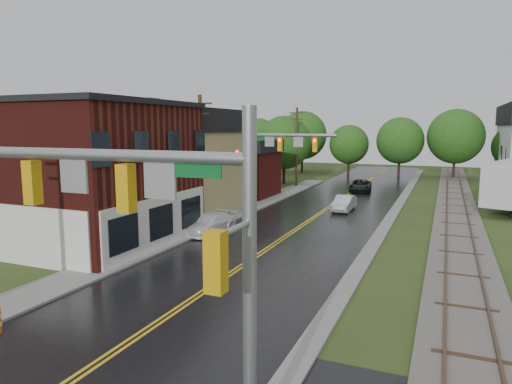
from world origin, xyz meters
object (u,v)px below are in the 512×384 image
Objects in this scene: utility_pole_b at (201,157)px; pickup_white at (210,224)px; traffic_signal_near at (157,215)px; suv_dark at (361,186)px; brick_building at (62,171)px; sedan_silver at (344,203)px; traffic_signal_far at (271,151)px; utility_pole_c at (297,146)px; tree_left_c at (225,148)px; tree_left_a at (58,148)px; tree_left_e at (285,144)px; tree_left_b at (152,138)px.

pickup_white is (2.00, -2.47, -4.09)m from utility_pole_b.
suv_dark is at bearing 93.78° from traffic_signal_near.
pickup_white is at bearing 30.54° from brick_building.
traffic_signal_far is at bearing -141.43° from sedan_silver.
utility_pole_c is 8.16m from tree_left_c.
tree_left_c is (-7.05, -4.10, -0.21)m from utility_pole_c.
pickup_white is (2.00, -24.47, -4.09)m from utility_pole_c.
traffic_signal_far is at bearing 17.30° from tree_left_a.
tree_left_e is at bearing 125.92° from sedan_silver.
tree_left_b is 22.04m from suv_dark.
tree_left_e reaches higher than traffic_signal_far.
utility_pole_b reaches higher than tree_left_e.
utility_pole_b is at bearing 117.19° from traffic_signal_near.
pickup_white is (9.05, -20.36, -3.88)m from tree_left_c.
tree_left_a is (-16.38, -5.10, 0.14)m from traffic_signal_far.
tree_left_c is 15.37m from suv_dark.
utility_pole_b is at bearing -90.00° from utility_pole_c.
tree_left_b reaches higher than utility_pole_b.
brick_building is 17.80m from tree_left_b.
tree_left_b reaches higher than tree_left_e.
utility_pole_c reaches higher than pickup_white.
sedan_silver is (8.31, 8.76, -4.09)m from utility_pole_b.
utility_pole_c reaches higher than suv_dark.
suv_dark is 1.06× the size of pickup_white.
brick_building is 1.95× the size of traffic_signal_near.
suv_dark is at bearing -11.14° from utility_pole_c.
traffic_signal_near is at bearing -39.17° from brick_building.
traffic_signal_far is 0.82× the size of utility_pole_c.
utility_pole_b is 1.10× the size of tree_left_e.
tree_left_c is (6.00, 18.00, -0.60)m from tree_left_a.
tree_left_e reaches higher than tree_left_c.
tree_left_c is at bearing 111.49° from utility_pole_b.
tree_left_b is 9.03m from tree_left_c.
brick_building is 31.12m from tree_left_e.
pickup_white is (13.05, -12.36, -5.09)m from tree_left_b.
traffic_signal_near is 0.85× the size of tree_left_a.
brick_building is 20.60m from traffic_signal_near.
brick_building is 29.56m from utility_pole_c.
brick_building is at bearing -43.13° from tree_left_a.
traffic_signal_far is 16.66m from suv_dark.
utility_pole_b is 2.35× the size of sedan_silver.
tree_left_b is 2.10× the size of suv_dark.
utility_pole_b is 22.24m from suv_dark.
brick_building is 9.03m from utility_pole_b.
tree_left_a is 26.40m from tree_left_e.
utility_pole_b is at bearing -131.98° from sedan_silver.
pickup_white is at bearing -109.70° from suv_dark.
tree_left_e is at bearing 105.89° from traffic_signal_far.
utility_pole_b is (-3.33, -5.00, -0.25)m from traffic_signal_far.
pickup_white is at bearing 115.26° from traffic_signal_near.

